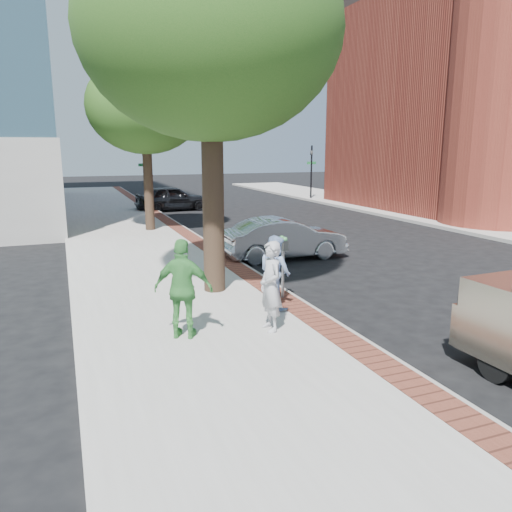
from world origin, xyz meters
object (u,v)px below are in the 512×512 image
person_officer (275,272)px  bg_car (172,198)px  sedan_silver (284,238)px  parking_meter (283,254)px  person_gray (271,286)px  person_green (183,289)px

person_officer → bg_car: 19.56m
bg_car → sedan_silver: bearing=-179.7°
parking_meter → person_officer: 0.82m
parking_meter → sedan_silver: (2.06, 4.50, -0.52)m
parking_meter → person_officer: (-0.47, -0.63, -0.24)m
sedan_silver → person_gray: bearing=154.0°
person_officer → bg_car: person_officer is taller
parking_meter → person_gray: 2.18m
person_officer → bg_car: bearing=-17.9°
person_green → sedan_silver: bearing=-100.8°
sedan_silver → bg_car: bearing=3.2°
person_gray → bg_car: person_gray is taller
person_gray → person_green: size_ratio=0.94×
sedan_silver → parking_meter: bearing=155.8°
person_green → person_officer: bearing=-128.7°
person_officer → sedan_silver: (2.53, 5.13, -0.28)m
sedan_silver → bg_car: (-0.69, 14.34, 0.05)m
sedan_silver → bg_car: bg_car is taller
person_officer → person_green: 2.50m
person_gray → person_officer: size_ratio=1.08×
person_gray → bg_car: bearing=172.2°
person_gray → person_green: 1.66m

